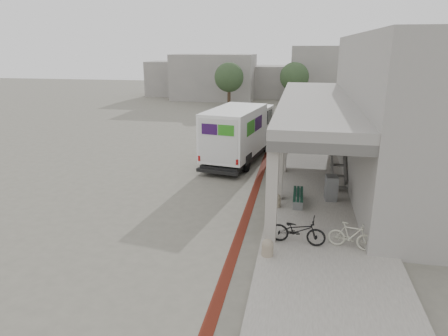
% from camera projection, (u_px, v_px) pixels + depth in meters
% --- Properties ---
extents(ground, '(120.00, 120.00, 0.00)m').
position_uv_depth(ground, '(228.00, 201.00, 17.31)').
color(ground, '#625F54').
rests_on(ground, ground).
extents(bike_lane_stripe, '(0.35, 40.00, 0.01)m').
position_uv_depth(bike_lane_stripe, '(256.00, 187.00, 19.01)').
color(bike_lane_stripe, '#571C11').
rests_on(bike_lane_stripe, ground).
extents(sidewalk, '(4.40, 28.00, 0.12)m').
position_uv_depth(sidewalk, '(322.00, 207.00, 16.57)').
color(sidewalk, gray).
rests_on(sidewalk, ground).
extents(transit_building, '(7.60, 17.00, 7.00)m').
position_uv_depth(transit_building, '(383.00, 112.00, 19.31)').
color(transit_building, gray).
rests_on(transit_building, ground).
extents(distant_backdrop, '(28.00, 10.00, 6.50)m').
position_uv_depth(distant_backdrop, '(257.00, 77.00, 50.73)').
color(distant_backdrop, gray).
rests_on(distant_backdrop, ground).
extents(tree_left, '(3.20, 3.20, 4.80)m').
position_uv_depth(tree_left, '(229.00, 77.00, 43.57)').
color(tree_left, '#38281C').
rests_on(tree_left, ground).
extents(tree_mid, '(3.20, 3.20, 4.80)m').
position_uv_depth(tree_mid, '(294.00, 77.00, 44.19)').
color(tree_mid, '#38281C').
rests_on(tree_mid, ground).
extents(tree_right, '(3.20, 3.20, 4.80)m').
position_uv_depth(tree_right, '(371.00, 79.00, 41.80)').
color(tree_right, '#38281C').
rests_on(tree_right, ground).
extents(fedex_truck, '(3.45, 7.72, 3.18)m').
position_uv_depth(fedex_truck, '(240.00, 132.00, 23.04)').
color(fedex_truck, black).
rests_on(fedex_truck, ground).
extents(bench, '(0.40, 1.85, 0.43)m').
position_uv_depth(bench, '(298.00, 196.00, 16.72)').
color(bench, slate).
rests_on(bench, sidewalk).
extents(bollard_near, '(0.37, 0.37, 0.56)m').
position_uv_depth(bollard_near, '(268.00, 247.00, 12.53)').
color(bollard_near, gray).
rests_on(bollard_near, sidewalk).
extents(bollard_far, '(0.37, 0.37, 0.56)m').
position_uv_depth(bollard_far, '(276.00, 200.00, 16.38)').
color(bollard_far, gray).
rests_on(bollard_far, sidewalk).
extents(utility_cabinet, '(0.54, 0.68, 1.06)m').
position_uv_depth(utility_cabinet, '(331.00, 188.00, 17.04)').
color(utility_cabinet, gray).
rests_on(utility_cabinet, sidewalk).
extents(bicycle_black, '(1.90, 0.85, 0.97)m').
position_uv_depth(bicycle_black, '(298.00, 230.00, 13.23)').
color(bicycle_black, black).
rests_on(bicycle_black, sidewalk).
extents(bicycle_cream, '(1.54, 0.75, 0.89)m').
position_uv_depth(bicycle_cream, '(351.00, 236.00, 12.93)').
color(bicycle_cream, '#BBBAA4').
rests_on(bicycle_cream, sidewalk).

